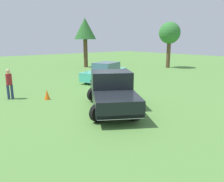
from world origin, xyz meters
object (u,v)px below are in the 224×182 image
Objects in this scene: pickup_truck at (112,90)px; person_bystander at (9,82)px; tree_far_center at (85,30)px; tree_side at (170,34)px; sedan_near at (105,72)px; traffic_cone at (47,95)px.

pickup_truck reaches higher than person_bystander.
tree_far_center is (8.38, 14.88, 3.48)m from pickup_truck.
tree_side is at bearing 149.84° from pickup_truck.
sedan_near is 10.29m from tree_far_center.
pickup_truck is 4.02m from traffic_cone.
sedan_near is 7.72m from person_bystander.
traffic_cone is at bearing 1.37° from sedan_near.
person_bystander is 3.06× the size of traffic_cone.
pickup_truck is 7.58m from sedan_near.
sedan_near is 0.94× the size of tree_side.
tree_far_center reaches higher than person_bystander.
tree_far_center is (11.55, 9.85, 3.45)m from person_bystander.
traffic_cone is (-17.21, -4.51, -3.65)m from tree_side.
pickup_truck is 3.03× the size of person_bystander.
tree_far_center is 9.87m from tree_side.
tree_side is (18.73, 3.10, 2.97)m from person_bystander.
pickup_truck is 1.03× the size of sedan_near.
sedan_near is (4.46, 6.12, -0.25)m from pickup_truck.
pickup_truck reaches higher than traffic_cone.
person_bystander is 2.19m from traffic_cone.
tree_side is (11.10, 2.00, 3.25)m from sedan_near.
sedan_near is 0.86× the size of tree_far_center.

